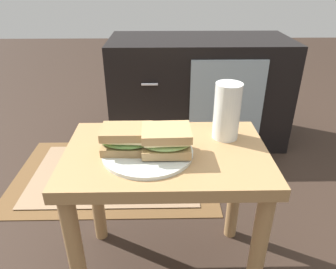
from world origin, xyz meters
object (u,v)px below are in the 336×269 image
(sandwich_front, at_px, (127,139))
(beer_glass, at_px, (227,112))
(plate, at_px, (148,153))
(tv_cabinet, at_px, (198,91))
(sandwich_back, at_px, (167,140))

(sandwich_front, xyz_separation_m, beer_glass, (0.28, 0.09, 0.04))
(plate, xyz_separation_m, sandwich_front, (-0.05, 0.01, 0.04))
(beer_glass, bearing_deg, sandwich_front, -162.60)
(plate, height_order, beer_glass, beer_glass)
(tv_cabinet, height_order, beer_glass, beer_glass)
(tv_cabinet, bearing_deg, sandwich_back, -101.18)
(sandwich_front, bearing_deg, plate, -8.18)
(sandwich_front, bearing_deg, beer_glass, 17.40)
(sandwich_front, relative_size, beer_glass, 0.89)
(sandwich_front, height_order, sandwich_back, sandwich_back)
(tv_cabinet, bearing_deg, plate, -104.23)
(plate, xyz_separation_m, beer_glass, (0.23, 0.09, 0.08))
(sandwich_back, bearing_deg, beer_glass, 30.66)
(sandwich_back, height_order, beer_glass, beer_glass)
(tv_cabinet, relative_size, sandwich_back, 7.04)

